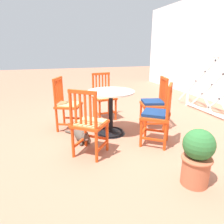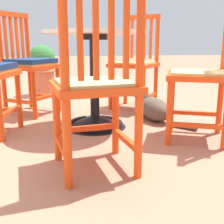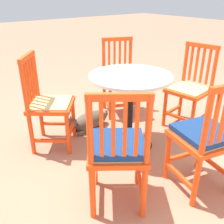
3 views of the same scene
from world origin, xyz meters
The scene contains 8 objects.
ground_plane centered at (0.00, 0.00, 0.00)m, with size 24.00×24.00×0.00m, color #A36B51.
cafe_table centered at (-0.07, -0.04, 0.28)m, with size 0.76×0.76×0.73m.
orange_chair_near_fence centered at (-0.49, -0.70, 0.43)m, with size 0.53×0.53×0.91m.
orange_chair_by_planter centered at (0.54, -0.52, 0.43)m, with size 0.56×0.56×0.91m.
orange_chair_facing_out centered at (0.51, 0.49, 0.45)m, with size 0.56×0.56×0.91m.
orange_chair_at_corner centered at (-0.09, 0.76, 0.45)m, with size 0.49×0.49×0.91m.
orange_chair_tucked_in centered at (-0.86, 0.06, 0.43)m, with size 0.45×0.45×0.91m.
tabby_cat centered at (0.09, -0.56, 0.10)m, with size 0.71×0.35×0.23m.
Camera 3 is at (1.42, 1.60, 1.41)m, focal length 40.86 mm.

